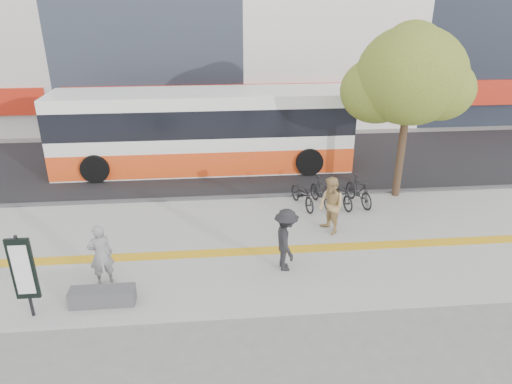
{
  "coord_description": "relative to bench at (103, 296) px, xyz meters",
  "views": [
    {
      "loc": [
        0.33,
        -11.09,
        7.33
      ],
      "look_at": [
        1.55,
        2.0,
        1.59
      ],
      "focal_mm": 32.58,
      "sensor_mm": 36.0,
      "label": 1
    }
  ],
  "objects": [
    {
      "name": "ground",
      "position": [
        2.6,
        1.2,
        -0.3
      ],
      "size": [
        120.0,
        120.0,
        0.0
      ],
      "primitive_type": "plane",
      "color": "slate",
      "rests_on": "ground"
    },
    {
      "name": "curb",
      "position": [
        2.6,
        6.2,
        -0.23
      ],
      "size": [
        40.0,
        0.25,
        0.14
      ],
      "primitive_type": "cube",
      "color": "#3D3D3F",
      "rests_on": "ground"
    },
    {
      "name": "bicycle_row",
      "position": [
        7.03,
        5.2,
        0.27
      ],
      "size": [
        3.07,
        1.91,
        1.05
      ],
      "color": "black",
      "rests_on": "sidewalk"
    },
    {
      "name": "sidewalk",
      "position": [
        2.6,
        2.7,
        -0.27
      ],
      "size": [
        40.0,
        7.0,
        0.08
      ],
      "primitive_type": "cube",
      "color": "slate",
      "rests_on": "ground"
    },
    {
      "name": "street_tree",
      "position": [
        9.78,
        6.02,
        4.21
      ],
      "size": [
        4.4,
        3.8,
        6.31
      ],
      "color": "#372619",
      "rests_on": "sidewalk"
    },
    {
      "name": "street",
      "position": [
        2.6,
        10.2,
        -0.28
      ],
      "size": [
        40.0,
        8.0,
        0.06
      ],
      "primitive_type": "cube",
      "color": "black",
      "rests_on": "ground"
    },
    {
      "name": "pedestrian_tan",
      "position": [
        6.54,
        3.19,
        0.72
      ],
      "size": [
        0.99,
        1.11,
        1.88
      ],
      "primitive_type": "imported",
      "rotation": [
        0.0,
        0.0,
        -1.2
      ],
      "color": "tan",
      "rests_on": "sidewalk"
    },
    {
      "name": "bench",
      "position": [
        0.0,
        0.0,
        0.0
      ],
      "size": [
        1.6,
        0.45,
        0.45
      ],
      "primitive_type": "cube",
      "color": "#3D3D3F",
      "rests_on": "sidewalk"
    },
    {
      "name": "bus",
      "position": [
        2.47,
        9.7,
        1.34
      ],
      "size": [
        12.68,
        3.01,
        3.37
      ],
      "color": "white",
      "rests_on": "street"
    },
    {
      "name": "signboard",
      "position": [
        -1.6,
        -0.31,
        1.06
      ],
      "size": [
        0.55,
        0.1,
        2.2
      ],
      "color": "black",
      "rests_on": "sidewalk"
    },
    {
      "name": "pedestrian_dark",
      "position": [
        4.8,
        1.2,
        0.69
      ],
      "size": [
        0.74,
        1.21,
        1.83
      ],
      "primitive_type": "imported",
      "rotation": [
        0.0,
        0.0,
        1.62
      ],
      "color": "black",
      "rests_on": "sidewalk"
    },
    {
      "name": "tactile_strip",
      "position": [
        2.6,
        2.2,
        -0.22
      ],
      "size": [
        40.0,
        0.45,
        0.01
      ],
      "primitive_type": "cube",
      "color": "gold",
      "rests_on": "sidewalk"
    },
    {
      "name": "seated_woman",
      "position": [
        -0.16,
        0.96,
        0.64
      ],
      "size": [
        0.73,
        0.6,
        1.73
      ],
      "primitive_type": "imported",
      "rotation": [
        0.0,
        0.0,
        3.47
      ],
      "color": "black",
      "rests_on": "sidewalk"
    }
  ]
}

